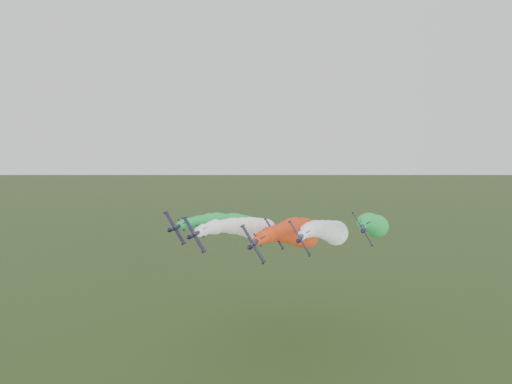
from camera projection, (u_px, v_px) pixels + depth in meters
jet_lead at (295, 235)px, 135.31m from camera, size 10.89×60.22×14.85m
jet_inner_left at (251, 229)px, 143.42m from camera, size 11.15×60.47×15.10m
jet_inner_right at (327, 231)px, 142.90m from camera, size 11.22×60.55×15.18m
jet_outer_left at (232, 224)px, 151.45m from camera, size 10.82×60.14×14.77m
jet_outer_right at (373, 224)px, 146.77m from camera, size 10.84×60.16×14.79m
jet_trail at (304, 228)px, 155.88m from camera, size 10.62×59.94×14.57m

